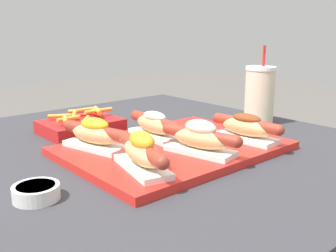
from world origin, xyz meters
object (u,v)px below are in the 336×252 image
object	(u,v)px
hot_dog_2	(246,127)
hot_dog_4	(155,125)
hot_dog_1	(200,138)
fries_basket	(81,125)
drink_cup	(259,95)
hot_dog_3	(95,134)
serving_tray	(174,148)
sauce_bowl	(36,192)
hot_dog_0	(142,152)

from	to	relation	value
hot_dog_2	hot_dog_4	distance (m)	0.22
hot_dog_1	fries_basket	distance (m)	0.39
drink_cup	fries_basket	distance (m)	0.52
hot_dog_2	hot_dog_3	xyz separation A→B (m)	(-0.30, 0.18, 0.00)
hot_dog_2	fries_basket	bearing A→B (deg)	120.68
hot_dog_3	drink_cup	world-z (taller)	drink_cup
serving_tray	hot_dog_3	xyz separation A→B (m)	(-0.15, 0.09, 0.04)
hot_dog_1	fries_basket	bearing A→B (deg)	101.04
serving_tray	drink_cup	world-z (taller)	drink_cup
hot_dog_4	hot_dog_3	bearing A→B (deg)	174.05
hot_dog_4	sauce_bowl	distance (m)	0.37
serving_tray	drink_cup	bearing A→B (deg)	6.02
hot_dog_0	sauce_bowl	size ratio (longest dim) A/B	2.45
hot_dog_0	drink_cup	distance (m)	0.55
serving_tray	sauce_bowl	bearing A→B (deg)	-173.05
serving_tray	fries_basket	distance (m)	0.31
hot_dog_1	hot_dog_4	distance (m)	0.16
sauce_bowl	hot_dog_2	bearing A→B (deg)	-5.29
hot_dog_2	hot_dog_1	bearing A→B (deg)	179.42
hot_dog_1	hot_dog_3	xyz separation A→B (m)	(-0.15, 0.18, -0.00)
hot_dog_0	sauce_bowl	distance (m)	0.20
hot_dog_2	hot_dog_4	bearing A→B (deg)	132.46
hot_dog_1	fries_basket	size ratio (longest dim) A/B	0.94
hot_dog_0	hot_dog_2	size ratio (longest dim) A/B	0.98
hot_dog_2	hot_dog_0	bearing A→B (deg)	179.38
sauce_bowl	drink_cup	distance (m)	0.73
serving_tray	hot_dog_3	size ratio (longest dim) A/B	2.51
hot_dog_4	fries_basket	xyz separation A→B (m)	(-0.08, 0.22, -0.03)
hot_dog_1	hot_dog_4	bearing A→B (deg)	88.21
hot_dog_0	sauce_bowl	bearing A→B (deg)	167.35
hot_dog_1	hot_dog_3	bearing A→B (deg)	130.45
hot_dog_0	drink_cup	bearing A→B (deg)	13.22
serving_tray	hot_dog_3	distance (m)	0.18
sauce_bowl	fries_basket	distance (m)	0.43
hot_dog_3	hot_dog_4	bearing A→B (deg)	-5.95
serving_tray	fries_basket	size ratio (longest dim) A/B	2.36
sauce_bowl	drink_cup	xyz separation A→B (m)	(0.72, 0.08, 0.07)
hot_dog_2	drink_cup	world-z (taller)	drink_cup
hot_dog_1	hot_dog_3	size ratio (longest dim) A/B	1.01
hot_dog_4	hot_dog_1	bearing A→B (deg)	-91.79
fries_basket	hot_dog_4	bearing A→B (deg)	-70.27
hot_dog_0	fries_basket	xyz separation A→B (m)	(0.08, 0.38, -0.03)
hot_dog_3	hot_dog_4	xyz separation A→B (m)	(0.16, -0.02, -0.00)
hot_dog_2	fries_basket	size ratio (longest dim) A/B	0.96
hot_dog_1	sauce_bowl	bearing A→B (deg)	172.63
hot_dog_0	hot_dog_4	xyz separation A→B (m)	(0.16, 0.16, -0.00)
hot_dog_4	drink_cup	distance (m)	0.38
sauce_bowl	drink_cup	size ratio (longest dim) A/B	0.34
hot_dog_1	sauce_bowl	xyz separation A→B (m)	(-0.35, 0.04, -0.04)
hot_dog_1	sauce_bowl	size ratio (longest dim) A/B	2.46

